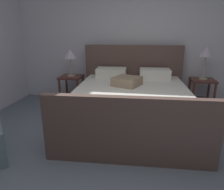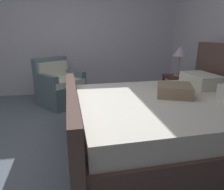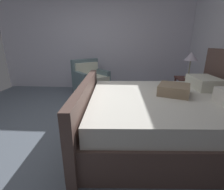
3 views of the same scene
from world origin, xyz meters
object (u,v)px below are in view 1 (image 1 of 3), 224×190
object	(u,v)px
table_lamp_left	(70,55)
table_lamp_right	(206,53)
bed	(131,103)
nightstand_left	(72,85)
nightstand_right	(201,89)

from	to	relation	value
table_lamp_left	table_lamp_right	bearing A→B (deg)	2.55
bed	table_lamp_right	xyz separation A→B (m)	(1.30, 0.88, 0.75)
nightstand_left	nightstand_right	bearing A→B (deg)	2.55
table_lamp_right	nightstand_right	bearing A→B (deg)	-135.00
nightstand_right	table_lamp_left	world-z (taller)	table_lamp_left
bed	table_lamp_left	bearing A→B (deg)	149.43
nightstand_right	table_lamp_left	xyz separation A→B (m)	(-2.60, -0.12, 0.62)
table_lamp_right	nightstand_left	bearing A→B (deg)	-177.45
nightstand_left	table_lamp_left	distance (m)	0.62
nightstand_right	table_lamp_left	size ratio (longest dim) A/B	1.13
nightstand_right	nightstand_left	bearing A→B (deg)	-177.45
table_lamp_right	table_lamp_left	bearing A→B (deg)	-177.45
table_lamp_right	nightstand_left	xyz separation A→B (m)	(-2.60, -0.12, -0.69)
table_lamp_right	nightstand_left	world-z (taller)	table_lamp_right
table_lamp_right	nightstand_left	size ratio (longest dim) A/B	1.02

